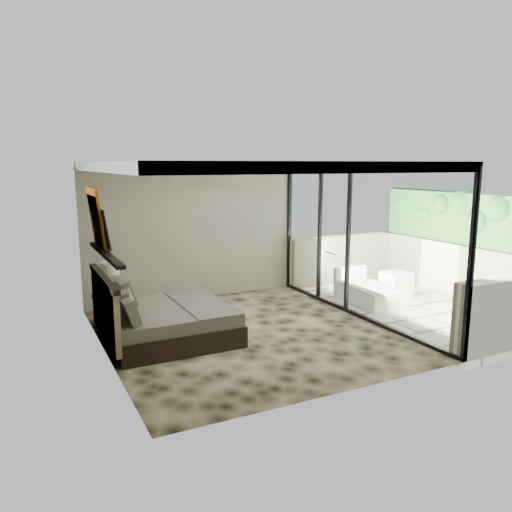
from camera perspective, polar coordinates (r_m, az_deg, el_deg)
name	(u,v)px	position (r m, az deg, el deg)	size (l,w,h in m)	color
floor	(246,333)	(8.38, -1.12, -8.81)	(5.00, 5.00, 0.00)	black
ceiling	(246,163)	(7.91, -1.20, 10.63)	(4.50, 5.00, 0.02)	silver
back_wall	(194,232)	(10.31, -7.10, 2.77)	(4.50, 0.02, 2.80)	gray
left_wall	(103,262)	(7.37, -17.10, -0.69)	(0.02, 5.00, 2.80)	gray
glass_wall	(358,241)	(9.20, 11.61, 1.71)	(0.08, 5.00, 2.80)	white
terrace_slab	(416,308)	(10.49, 17.82, -5.69)	(3.00, 5.00, 0.12)	beige
parapet_far	(466,272)	(11.31, 22.91, -1.67)	(0.30, 5.00, 1.10)	beige
foliage_hedge	(471,219)	(11.15, 23.31, 3.86)	(0.36, 4.60, 1.10)	#327A26
picture_ledge	(106,254)	(7.46, -16.82, 0.23)	(0.12, 2.20, 0.05)	black
bed	(163,321)	(8.10, -10.63, -7.26)	(1.98, 1.92, 1.09)	black
nightstand	(108,311)	(9.13, -16.57, -6.07)	(0.47, 0.47, 0.47)	black
table_lamp	(110,274)	(8.93, -16.36, -2.04)	(0.33, 0.33, 0.59)	black
abstract_canvas	(96,217)	(7.97, -17.83, 4.26)	(0.04, 0.90, 0.90)	#AF330F
framed_print	(104,229)	(7.69, -17.01, 2.97)	(0.03, 0.50, 0.60)	black
ottoman	(396,284)	(10.98, 15.71, -3.13)	(0.52, 0.52, 0.52)	white
lounger	(367,293)	(10.43, 12.62, -4.12)	(0.89, 1.59, 0.60)	silver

